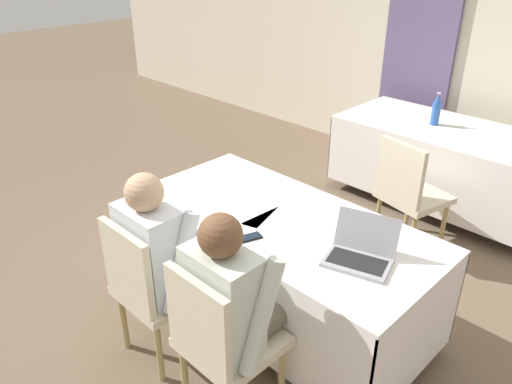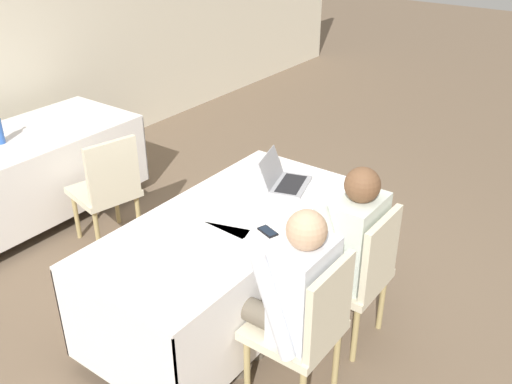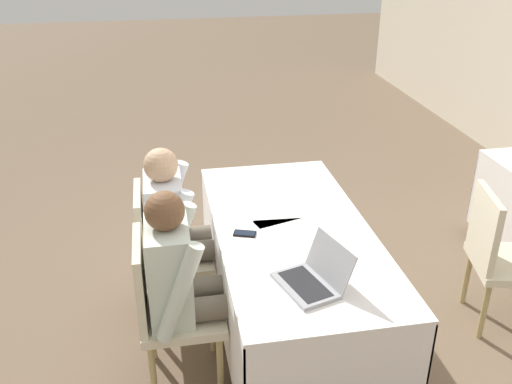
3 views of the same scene
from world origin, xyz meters
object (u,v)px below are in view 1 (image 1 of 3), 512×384
chair_near_right (220,338)px  chair_far_spare (409,191)px  person_checkered_shirt (164,254)px  person_white_shirt (235,302)px  laptop (360,253)px  water_bottle (436,110)px  cell_phone (250,237)px  chair_near_left (151,285)px

chair_near_right → chair_far_spare: same height
person_checkered_shirt → person_white_shirt: 0.57m
chair_near_right → chair_far_spare: (-0.15, 2.02, 0.00)m
laptop → chair_near_right: laptop is taller
laptop → water_bottle: (-0.71, 2.18, 0.09)m
laptop → person_checkered_shirt: person_checkered_shirt is taller
cell_phone → person_white_shirt: person_white_shirt is taller
chair_near_left → chair_near_right: 0.57m
chair_far_spare → person_white_shirt: (0.15, -1.91, 0.16)m
cell_phone → chair_near_left: 0.61m
chair_near_right → person_checkered_shirt: person_checkered_shirt is taller
chair_near_left → person_white_shirt: (0.57, 0.10, 0.16)m
water_bottle → person_checkered_shirt: bearing=-92.9°
person_white_shirt → chair_near_left: bearing=10.2°
chair_near_right → water_bottle: bearing=-81.5°
chair_near_right → person_checkered_shirt: bearing=-10.2°
laptop → chair_near_left: bearing=-157.2°
water_bottle → person_white_shirt: person_white_shirt is taller
cell_phone → chair_far_spare: size_ratio=0.16×
chair_near_right → person_white_shirt: bearing=-90.0°
laptop → water_bottle: size_ratio=1.39×
laptop → chair_near_left: size_ratio=0.44×
chair_near_left → person_white_shirt: bearing=-169.8°
chair_far_spare → chair_near_right: bearing=106.7°
laptop → chair_near_right: size_ratio=0.44×
laptop → person_white_shirt: 0.67m
person_white_shirt → chair_near_right: bearing=90.0°
cell_phone → person_checkered_shirt: bearing=-111.6°
cell_phone → person_checkered_shirt: 0.48m
cell_phone → chair_near_left: chair_near_left is taller
chair_far_spare → person_white_shirt: size_ratio=0.78×
laptop → chair_far_spare: 1.41m
chair_near_left → person_checkered_shirt: (-0.00, 0.10, 0.16)m
laptop → chair_near_left: 1.14m
laptop → person_white_shirt: (-0.28, -0.60, -0.12)m
cell_phone → chair_near_right: chair_near_right is taller
chair_near_left → person_white_shirt: 0.60m
chair_near_left → cell_phone: bearing=-123.5°
laptop → water_bottle: 2.29m
chair_far_spare → laptop: bearing=120.5°
chair_near_right → chair_far_spare: 2.02m
water_bottle → person_white_shirt: 2.82m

